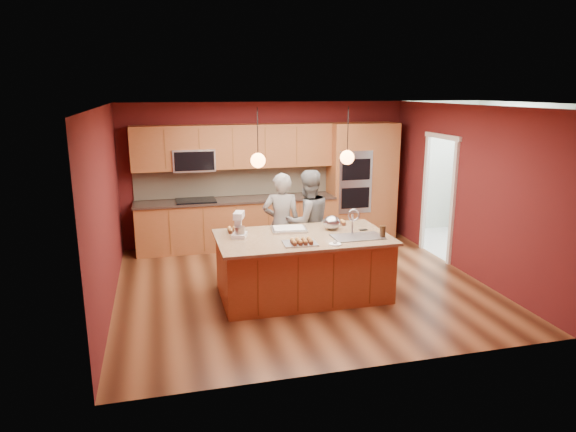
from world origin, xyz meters
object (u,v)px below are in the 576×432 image
object	(u,v)px
island	(304,265)
person_right	(308,222)
mixing_bowl	(332,223)
stand_mixer	(239,226)
person_left	(282,224)

from	to	relation	value
island	person_right	world-z (taller)	person_right
person_right	mixing_bowl	bearing A→B (deg)	91.02
person_right	stand_mixer	distance (m)	1.46
stand_mixer	mixing_bowl	distance (m)	1.40
island	person_right	bearing A→B (deg)	70.74
person_right	person_left	bearing A→B (deg)	-12.32
island	person_left	distance (m)	1.02
island	stand_mixer	size ratio (longest dim) A/B	6.82
island	stand_mixer	xyz separation A→B (m)	(-0.90, 0.19, 0.59)
person_right	stand_mixer	world-z (taller)	person_right
stand_mixer	mixing_bowl	bearing A→B (deg)	21.52
person_left	island	bearing A→B (deg)	108.77
island	person_right	size ratio (longest dim) A/B	1.44
island	stand_mixer	bearing A→B (deg)	168.38
person_left	person_right	distance (m)	0.43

